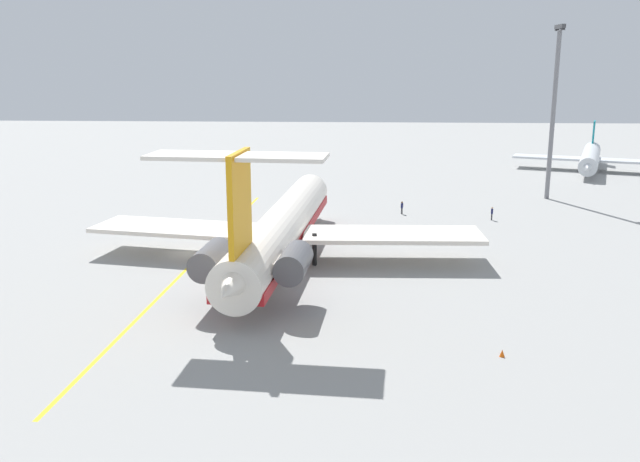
{
  "coord_description": "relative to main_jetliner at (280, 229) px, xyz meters",
  "views": [
    {
      "loc": [
        73.16,
        18.65,
        20.75
      ],
      "look_at": [
        1.83,
        14.78,
        3.3
      ],
      "focal_mm": 38.72,
      "sensor_mm": 36.0,
      "label": 1
    }
  ],
  "objects": [
    {
      "name": "main_jetliner",
      "position": [
        0.0,
        0.0,
        0.0
      ],
      "size": [
        48.33,
        42.82,
        14.07
      ],
      "rotation": [
        0.0,
        0.0,
        3.07
      ],
      "color": "silver",
      "rests_on": "ground"
    },
    {
      "name": "taxiway_centreline",
      "position": [
        -1.35,
        -9.34,
        -3.83
      ],
      "size": [
        70.4,
        3.65,
        0.01
      ],
      "primitive_type": "cube",
      "rotation": [
        0.0,
        0.0,
        3.09
      ],
      "color": "gold",
      "rests_on": "ground"
    },
    {
      "name": "ground_crew_near_tail",
      "position": [
        -22.37,
        26.29,
        -2.68
      ],
      "size": [
        0.39,
        0.31,
        1.83
      ],
      "rotation": [
        0.0,
        0.0,
        0.94
      ],
      "color": "black",
      "rests_on": "ground"
    },
    {
      "name": "airliner_far_left",
      "position": [
        -67.1,
        53.52,
        -1.22
      ],
      "size": [
        29.02,
        29.12,
        8.9
      ],
      "rotation": [
        0.0,
        0.0,
        -0.34
      ],
      "color": "silver",
      "rests_on": "ground"
    },
    {
      "name": "light_mast",
      "position": [
        -38.34,
        37.81,
        10.53
      ],
      "size": [
        4.0,
        0.7,
        26.3
      ],
      "color": "slate",
      "rests_on": "ground"
    },
    {
      "name": "safety_cone_nose",
      "position": [
        22.87,
        18.66,
        -3.56
      ],
      "size": [
        0.4,
        0.4,
        0.55
      ],
      "primitive_type": "cone",
      "color": "#EA590F",
      "rests_on": "ground"
    },
    {
      "name": "ground_crew_near_nose",
      "position": [
        -25.62,
        14.35,
        -2.69
      ],
      "size": [
        0.32,
        0.37,
        1.81
      ],
      "rotation": [
        0.0,
        0.0,
        3.84
      ],
      "color": "black",
      "rests_on": "ground"
    },
    {
      "name": "ground",
      "position": [
        -3.18,
        -10.68,
        -3.84
      ],
      "size": [
        354.44,
        354.44,
        0.0
      ],
      "primitive_type": "plane",
      "color": "gray"
    }
  ]
}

